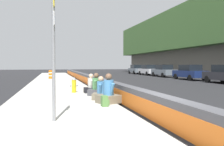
{
  "coord_description": "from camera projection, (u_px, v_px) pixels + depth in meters",
  "views": [
    {
      "loc": [
        -5.83,
        2.95,
        1.7
      ],
      "look_at": [
        8.37,
        -0.78,
        1.17
      ],
      "focal_mm": 36.57,
      "sensor_mm": 36.0,
      "label": 1
    }
  ],
  "objects": [
    {
      "name": "route_sign_post",
      "position": [
        54.0,
        46.0,
        6.23
      ],
      "size": [
        0.44,
        0.09,
        3.6
      ],
      "color": "gray",
      "rests_on": "sidewalk_strip"
    },
    {
      "name": "jersey_barrier",
      "position": [
        160.0,
        110.0,
        6.42
      ],
      "size": [
        76.0,
        0.45,
        0.85
      ],
      "color": "#47474C",
      "rests_on": "ground_plane"
    },
    {
      "name": "fire_hydrant",
      "position": [
        74.0,
        85.0,
        12.79
      ],
      "size": [
        0.26,
        0.46,
        0.88
      ],
      "color": "gold",
      "rests_on": "sidewalk_strip"
    },
    {
      "name": "seated_person_rear",
      "position": [
        96.0,
        88.0,
        11.64
      ],
      "size": [
        0.91,
        0.99,
        1.14
      ],
      "color": "#424247",
      "rests_on": "sidewalk_strip"
    },
    {
      "name": "parked_car_midline",
      "position": [
        164.0,
        71.0,
        31.98
      ],
      "size": [
        4.5,
        1.95,
        1.71
      ],
      "color": "slate",
      "rests_on": "ground_plane"
    },
    {
      "name": "seated_person_far",
      "position": [
        91.0,
        87.0,
        12.75
      ],
      "size": [
        0.68,
        0.77,
        1.06
      ],
      "color": "black",
      "rests_on": "sidewalk_strip"
    },
    {
      "name": "construction_barrel",
      "position": [
        51.0,
        74.0,
        25.6
      ],
      "size": [
        0.54,
        0.54,
        0.95
      ],
      "color": "orange",
      "rests_on": "sidewalk_strip"
    },
    {
      "name": "ground_plane",
      "position": [
        160.0,
        125.0,
        6.44
      ],
      "size": [
        160.0,
        160.0,
        0.0
      ],
      "primitive_type": "plane",
      "color": "#232326",
      "rests_on": "ground"
    },
    {
      "name": "parked_car_far",
      "position": [
        148.0,
        70.0,
        37.25
      ],
      "size": [
        4.52,
        1.99,
        1.71
      ],
      "color": "silver",
      "rests_on": "ground_plane"
    },
    {
      "name": "seated_person_middle",
      "position": [
        101.0,
        92.0,
        10.23
      ],
      "size": [
        0.85,
        0.92,
        1.05
      ],
      "color": "#706651",
      "rests_on": "sidewalk_strip"
    },
    {
      "name": "backpack",
      "position": [
        105.0,
        101.0,
        8.55
      ],
      "size": [
        0.32,
        0.28,
        0.4
      ],
      "color": "#4C7A3D",
      "rests_on": "sidewalk_strip"
    },
    {
      "name": "parked_car_farther",
      "position": [
        136.0,
        69.0,
        42.54
      ],
      "size": [
        4.57,
        2.08,
        1.71
      ],
      "color": "slate",
      "rests_on": "ground_plane"
    },
    {
      "name": "seated_person_foreground",
      "position": [
        109.0,
        94.0,
        9.3
      ],
      "size": [
        0.98,
        1.06,
        1.21
      ],
      "color": "#706651",
      "rests_on": "sidewalk_strip"
    },
    {
      "name": "sidewalk_strip",
      "position": [
        65.0,
        129.0,
        5.77
      ],
      "size": [
        80.0,
        4.4,
        0.14
      ],
      "primitive_type": "cube",
      "color": "#B5B2A8",
      "rests_on": "ground_plane"
    },
    {
      "name": "parked_car_fourth",
      "position": [
        190.0,
        72.0,
        25.71
      ],
      "size": [
        4.5,
        1.95,
        1.71
      ],
      "color": "navy",
      "rests_on": "ground_plane"
    }
  ]
}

